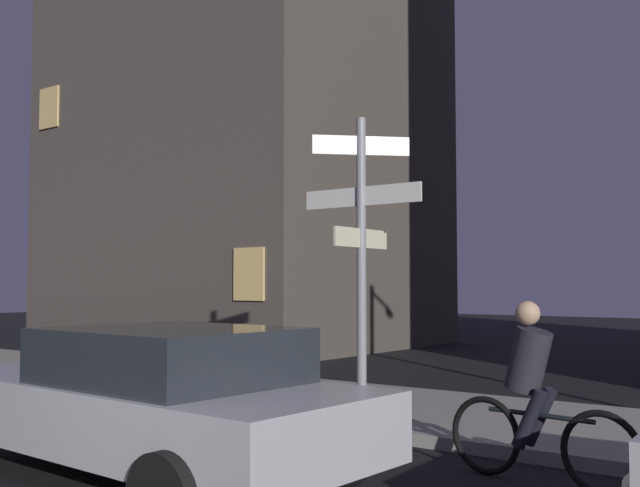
# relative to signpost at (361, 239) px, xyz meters

# --- Properties ---
(sidewalk_kerb) EXTENTS (40.00, 3.21, 0.14)m
(sidewalk_kerb) POSITION_rel_signpost_xyz_m (0.83, 0.99, -2.25)
(sidewalk_kerb) COLOR gray
(sidewalk_kerb) RESTS_ON ground_plane
(signpost) EXTENTS (1.72, 1.15, 3.72)m
(signpost) POSITION_rel_signpost_xyz_m (0.00, 0.00, 0.00)
(signpost) COLOR gray
(signpost) RESTS_ON sidewalk_kerb
(car_side_parked) EXTENTS (4.71, 2.21, 1.38)m
(car_side_parked) POSITION_rel_signpost_xyz_m (-0.05, -3.35, -1.59)
(car_side_parked) COLOR #B7B7BC
(car_side_parked) RESTS_ON ground_plane
(cyclist) EXTENTS (1.81, 0.37, 1.61)m
(cyclist) POSITION_rel_signpost_xyz_m (2.70, -1.32, -1.58)
(cyclist) COLOR black
(cyclist) RESTS_ON ground_plane
(building_left_block) EXTENTS (9.88, 8.45, 17.80)m
(building_left_block) POSITION_rel_signpost_xyz_m (-10.18, 9.00, 6.57)
(building_left_block) COLOR #4C443D
(building_left_block) RESTS_ON ground_plane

